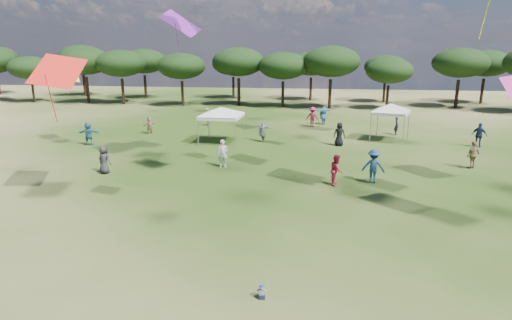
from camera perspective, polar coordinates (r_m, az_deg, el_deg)
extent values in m
cylinder|color=black|center=(66.84, -27.58, 8.10)|extent=(0.33, 0.33, 2.92)
ellipsoid|color=black|center=(66.64, -27.91, 10.84)|extent=(5.67, 5.67, 3.06)
cylinder|color=black|center=(62.80, -21.53, 8.68)|extent=(0.40, 0.40, 3.49)
ellipsoid|color=black|center=(62.58, -21.87, 12.17)|extent=(6.79, 6.79, 3.66)
cylinder|color=black|center=(60.24, -17.32, 8.73)|extent=(0.38, 0.38, 3.32)
ellipsoid|color=black|center=(60.00, -17.59, 12.19)|extent=(6.44, 6.44, 3.47)
cylinder|color=black|center=(56.56, -9.77, 8.74)|extent=(0.36, 0.36, 3.14)
ellipsoid|color=black|center=(56.31, -9.93, 12.24)|extent=(6.11, 6.11, 3.29)
cylinder|color=black|center=(56.33, -2.30, 9.08)|extent=(0.40, 0.40, 3.46)
ellipsoid|color=black|center=(56.08, -2.34, 12.96)|extent=(6.73, 6.73, 3.63)
cylinder|color=black|center=(54.47, 3.59, 8.73)|extent=(0.37, 0.37, 3.21)
ellipsoid|color=black|center=(54.21, 3.65, 12.45)|extent=(6.24, 6.24, 3.36)
cylinder|color=black|center=(53.90, 9.83, 8.67)|extent=(0.41, 0.41, 3.56)
ellipsoid|color=black|center=(53.64, 10.01, 12.83)|extent=(6.91, 6.91, 3.73)
cylinder|color=black|center=(54.95, 17.11, 8.00)|extent=(0.33, 0.33, 2.88)
ellipsoid|color=black|center=(54.70, 17.37, 11.29)|extent=(5.60, 5.60, 3.02)
cylinder|color=black|center=(59.34, 25.21, 7.98)|extent=(0.39, 0.39, 3.44)
ellipsoid|color=black|center=(59.10, 25.62, 11.62)|extent=(6.69, 6.69, 3.60)
cylinder|color=black|center=(72.43, -21.91, 9.38)|extent=(0.41, 0.41, 3.62)
ellipsoid|color=black|center=(72.24, -22.22, 12.52)|extent=(7.03, 7.03, 3.79)
cylinder|color=black|center=(66.02, -14.53, 9.43)|extent=(0.39, 0.39, 3.37)
ellipsoid|color=black|center=(65.81, -14.74, 12.64)|extent=(6.54, 6.54, 3.53)
cylinder|color=black|center=(64.08, -3.03, 9.61)|extent=(0.36, 0.36, 3.11)
ellipsoid|color=black|center=(63.86, -3.07, 12.67)|extent=(6.05, 6.05, 3.26)
cylinder|color=black|center=(62.19, 7.30, 9.39)|extent=(0.37, 0.37, 3.20)
ellipsoid|color=black|center=(61.96, 7.41, 12.63)|extent=(6.21, 6.21, 3.35)
cylinder|color=black|center=(61.76, 16.71, 8.76)|extent=(0.34, 0.34, 2.99)
ellipsoid|color=black|center=(61.53, 16.94, 11.81)|extent=(5.81, 5.81, 3.13)
cylinder|color=black|center=(65.34, 27.92, 8.12)|extent=(0.38, 0.38, 3.31)
ellipsoid|color=black|center=(65.12, 28.31, 11.29)|extent=(6.43, 6.43, 3.47)
cylinder|color=gray|center=(33.02, -7.76, 3.73)|extent=(0.06, 0.06, 2.14)
cylinder|color=gray|center=(32.23, -2.76, 3.58)|extent=(0.06, 0.06, 2.14)
cylinder|color=gray|center=(35.78, -6.30, 4.63)|extent=(0.06, 0.06, 2.14)
cylinder|color=gray|center=(35.05, -1.67, 4.50)|extent=(0.06, 0.06, 2.14)
cube|color=silver|center=(33.82, -4.66, 5.83)|extent=(3.25, 3.25, 0.25)
pyramid|color=silver|center=(33.71, -4.68, 7.05)|extent=(6.32, 6.32, 0.60)
cylinder|color=gray|center=(35.14, 15.02, 4.19)|extent=(0.06, 0.06, 2.33)
cylinder|color=gray|center=(34.71, 19.06, 3.75)|extent=(0.06, 0.06, 2.33)
cylinder|color=gray|center=(37.56, 15.87, 4.79)|extent=(0.06, 0.06, 2.33)
cylinder|color=gray|center=(37.15, 19.65, 4.38)|extent=(0.06, 0.06, 2.33)
cube|color=silver|center=(35.94, 17.54, 6.04)|extent=(3.41, 3.41, 0.25)
pyramid|color=silver|center=(35.85, 17.63, 7.18)|extent=(5.11, 5.11, 0.60)
cube|color=black|center=(13.51, 0.79, -17.70)|extent=(0.21, 0.21, 0.15)
cube|color=black|center=(13.64, 0.50, -17.51)|extent=(0.09, 0.18, 0.08)
cube|color=black|center=(13.64, 1.07, -17.51)|extent=(0.09, 0.18, 0.08)
cube|color=white|center=(13.42, 0.79, -17.12)|extent=(0.20, 0.15, 0.19)
cylinder|color=white|center=(13.47, 0.27, -17.00)|extent=(0.08, 0.19, 0.12)
cylinder|color=white|center=(13.47, 1.31, -17.00)|extent=(0.08, 0.19, 0.12)
sphere|color=#E0B293|center=(13.35, 0.80, -16.65)|extent=(0.13, 0.13, 0.13)
cone|color=#424F9B|center=(13.34, 0.80, -16.54)|extent=(0.22, 0.22, 0.02)
cylinder|color=#424F9B|center=(13.32, 0.80, -16.42)|extent=(0.14, 0.14, 0.06)
imported|color=#2A292E|center=(27.06, -19.61, 0.03)|extent=(0.93, 0.73, 1.67)
imported|color=beige|center=(26.88, -4.44, 0.86)|extent=(0.70, 0.53, 1.76)
imported|color=#A51B33|center=(23.73, 10.67, -1.31)|extent=(0.70, 0.87, 1.70)
imported|color=#2B6782|center=(35.36, -21.42, 3.32)|extent=(1.77, 0.83, 1.83)
imported|color=silver|center=(41.54, -6.55, 5.72)|extent=(0.95, 1.03, 1.69)
imported|color=black|center=(33.28, 11.06, 3.40)|extent=(1.01, 0.80, 1.82)
imported|color=#4E4F53|center=(34.13, 0.86, 3.71)|extent=(1.84, 1.53, 1.54)
imported|color=#16234F|center=(36.37, 27.63, 2.96)|extent=(1.15, 1.01, 1.86)
imported|color=#977452|center=(38.60, -14.01, 4.56)|extent=(1.24, 1.39, 1.53)
imported|color=maroon|center=(41.11, 7.54, 5.73)|extent=(1.37, 1.03, 1.88)
imported|color=#292A2D|center=(38.86, 18.24, 4.37)|extent=(0.39, 0.59, 1.59)
imported|color=navy|center=(24.55, 15.39, -0.80)|extent=(1.36, 0.95, 1.91)
imported|color=olive|center=(29.71, 26.96, 0.61)|extent=(1.09, 0.92, 1.75)
imported|color=navy|center=(42.48, 8.96, 5.91)|extent=(2.24, 1.57, 1.80)
plane|color=yellow|center=(35.11, -23.65, 10.63)|extent=(1.83, 2.23, 1.49)
plane|color=#74238D|center=(27.16, -10.04, 17.52)|extent=(2.18, 2.22, 1.89)
plane|color=red|center=(21.87, -24.88, 10.73)|extent=(2.72, 2.71, 1.61)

